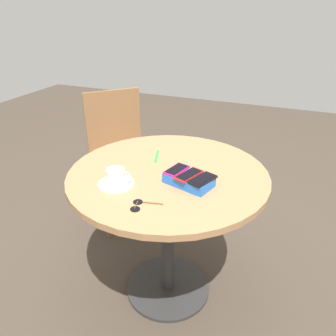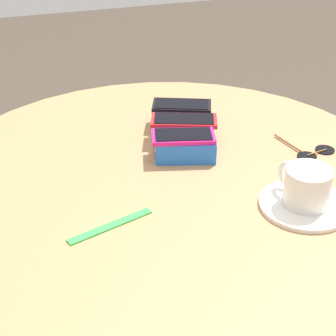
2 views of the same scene
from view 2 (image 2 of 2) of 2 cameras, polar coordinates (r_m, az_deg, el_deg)
name	(u,v)px [view 2 (image 2 of 2)]	position (r m, az deg, el deg)	size (l,w,h in m)	color
round_table	(168,238)	(1.15, 0.00, -7.11)	(0.95, 0.95, 0.76)	#2D2D2D
phone_box	(183,132)	(1.19, 1.58, 3.70)	(0.23, 0.17, 0.04)	blue
phone_black	(182,106)	(1.24, 1.42, 6.34)	(0.11, 0.14, 0.01)	black
phone_red	(184,120)	(1.18, 1.64, 4.86)	(0.10, 0.15, 0.01)	red
phone_magenta	(183,136)	(1.11, 1.57, 3.25)	(0.09, 0.14, 0.01)	#D11975
saucer	(305,205)	(1.01, 13.71, -3.64)	(0.16, 0.16, 0.01)	silver
coffee_cup	(306,186)	(0.99, 13.89, -1.74)	(0.11, 0.08, 0.07)	silver
lanyard_strap	(111,226)	(0.94, -5.86, -5.86)	(0.16, 0.02, 0.00)	green
sunglasses	(313,152)	(1.19, 14.51, 1.56)	(0.12, 0.09, 0.01)	black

